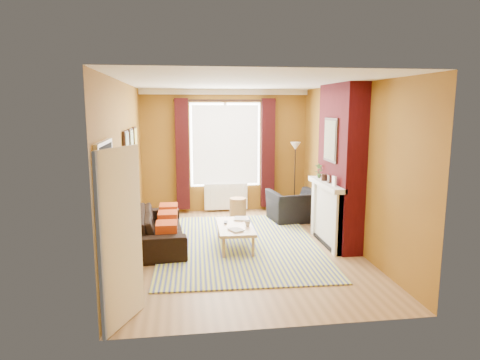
{
  "coord_description": "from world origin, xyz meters",
  "views": [
    {
      "loc": [
        -1.01,
        -7.03,
        2.41
      ],
      "look_at": [
        0.0,
        0.25,
        1.15
      ],
      "focal_mm": 32.0,
      "sensor_mm": 36.0,
      "label": 1
    }
  ],
  "objects_px": {
    "wicker_stool": "(238,208)",
    "sofa": "(159,228)",
    "armchair": "(294,206)",
    "floor_lamp": "(295,157)",
    "coffee_table": "(235,228)"
  },
  "relations": [
    {
      "from": "armchair",
      "to": "floor_lamp",
      "type": "height_order",
      "value": "floor_lamp"
    },
    {
      "from": "armchair",
      "to": "coffee_table",
      "type": "distance_m",
      "value": 2.15
    },
    {
      "from": "armchair",
      "to": "floor_lamp",
      "type": "relative_size",
      "value": 0.62
    },
    {
      "from": "wicker_stool",
      "to": "floor_lamp",
      "type": "relative_size",
      "value": 0.28
    },
    {
      "from": "coffee_table",
      "to": "wicker_stool",
      "type": "distance_m",
      "value": 1.96
    },
    {
      "from": "armchair",
      "to": "wicker_stool",
      "type": "bearing_deg",
      "value": -25.48
    },
    {
      "from": "wicker_stool",
      "to": "floor_lamp",
      "type": "bearing_deg",
      "value": 14.81
    },
    {
      "from": "armchair",
      "to": "coffee_table",
      "type": "relative_size",
      "value": 0.83
    },
    {
      "from": "sofa",
      "to": "armchair",
      "type": "xyz_separation_m",
      "value": [
        2.77,
        1.22,
        0.02
      ]
    },
    {
      "from": "floor_lamp",
      "to": "wicker_stool",
      "type": "bearing_deg",
      "value": -165.19
    },
    {
      "from": "sofa",
      "to": "coffee_table",
      "type": "height_order",
      "value": "sofa"
    },
    {
      "from": "wicker_stool",
      "to": "sofa",
      "type": "bearing_deg",
      "value": -135.49
    },
    {
      "from": "wicker_stool",
      "to": "floor_lamp",
      "type": "xyz_separation_m",
      "value": [
        1.36,
        0.36,
        1.06
      ]
    },
    {
      "from": "sofa",
      "to": "armchair",
      "type": "relative_size",
      "value": 2.08
    },
    {
      "from": "armchair",
      "to": "wicker_stool",
      "type": "relative_size",
      "value": 2.21
    }
  ]
}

